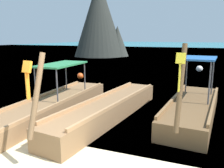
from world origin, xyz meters
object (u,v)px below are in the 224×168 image
at_px(longtail_boat_violet_ribbon, 50,105).
at_px(mooring_buoy_far, 80,76).
at_px(mooring_buoy_near, 199,69).
at_px(longtail_boat_orange_ribbon, 109,109).
at_px(longtail_boat_yellow_ribbon, 193,108).
at_px(karst_rock, 100,19).

relative_size(longtail_boat_violet_ribbon, mooring_buoy_far, 17.51).
height_order(mooring_buoy_near, mooring_buoy_far, mooring_buoy_near).
bearing_deg(mooring_buoy_near, longtail_boat_orange_ribbon, -102.15).
distance_m(longtail_boat_violet_ribbon, mooring_buoy_near, 13.67).
xyz_separation_m(longtail_boat_orange_ribbon, mooring_buoy_near, (2.68, 12.46, -0.07)).
xyz_separation_m(longtail_boat_yellow_ribbon, mooring_buoy_far, (-7.20, 5.06, -0.14)).
relative_size(longtail_boat_orange_ribbon, longtail_boat_yellow_ribbon, 1.19).
relative_size(longtail_boat_orange_ribbon, karst_rock, 0.62).
bearing_deg(mooring_buoy_near, longtail_boat_yellow_ribbon, -90.10).
bearing_deg(mooring_buoy_far, karst_rock, 109.89).
bearing_deg(mooring_buoy_far, longtail_boat_violet_ribbon, -70.00).
distance_m(longtail_boat_yellow_ribbon, mooring_buoy_far, 8.80).
relative_size(longtail_boat_yellow_ribbon, mooring_buoy_far, 13.19).
distance_m(karst_rock, mooring_buoy_near, 18.29).
bearing_deg(longtail_boat_orange_ribbon, longtail_boat_violet_ribbon, -171.51).
bearing_deg(mooring_buoy_far, longtail_boat_yellow_ribbon, -35.09).
distance_m(longtail_boat_orange_ribbon, longtail_boat_yellow_ribbon, 2.89).
height_order(longtail_boat_violet_ribbon, mooring_buoy_far, longtail_boat_violet_ribbon).
bearing_deg(longtail_boat_orange_ribbon, longtail_boat_yellow_ribbon, 23.04).
relative_size(longtail_boat_violet_ribbon, karst_rock, 0.69).
bearing_deg(longtail_boat_violet_ribbon, mooring_buoy_near, 69.24).
bearing_deg(karst_rock, longtail_boat_violet_ribbon, -70.08).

